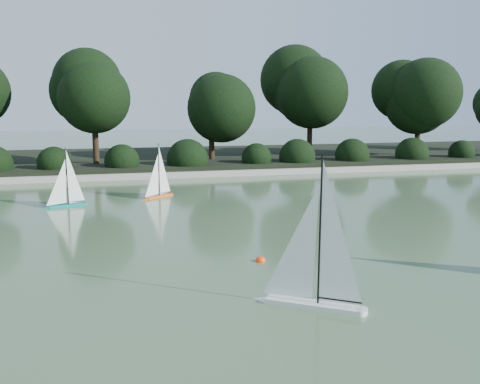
# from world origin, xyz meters

# --- Properties ---
(ground) EXTENTS (80.00, 80.00, 0.00)m
(ground) POSITION_xyz_m (0.00, 0.00, 0.00)
(ground) COLOR #3D5634
(ground) RESTS_ON ground
(pond_coping) EXTENTS (40.00, 0.35, 0.18)m
(pond_coping) POSITION_xyz_m (0.00, 9.00, 0.09)
(pond_coping) COLOR gray
(pond_coping) RESTS_ON ground
(far_bank) EXTENTS (40.00, 8.00, 0.30)m
(far_bank) POSITION_xyz_m (0.00, 13.00, 0.15)
(far_bank) COLOR black
(far_bank) RESTS_ON ground
(tree_line) EXTENTS (26.31, 3.93, 4.39)m
(tree_line) POSITION_xyz_m (1.23, 11.44, 2.64)
(tree_line) COLOR black
(tree_line) RESTS_ON ground
(shrub_hedge) EXTENTS (29.10, 1.10, 1.10)m
(shrub_hedge) POSITION_xyz_m (0.00, 9.90, 0.45)
(shrub_hedge) COLOR black
(shrub_hedge) RESTS_ON ground
(sailboat_white_a) EXTENTS (1.22, 0.93, 1.87)m
(sailboat_white_a) POSITION_xyz_m (-0.50, -1.91, 0.29)
(sailboat_white_a) COLOR silver
(sailboat_white_a) RESTS_ON ground
(sailboat_orange) EXTENTS (0.88, 0.76, 1.41)m
(sailboat_orange) POSITION_xyz_m (-1.51, 5.60, 0.22)
(sailboat_orange) COLOR orange
(sailboat_orange) RESTS_ON ground
(sailboat_teal) EXTENTS (1.00, 0.50, 1.40)m
(sailboat_teal) POSITION_xyz_m (-3.63, 4.94, 0.22)
(sailboat_teal) COLOR #038183
(sailboat_teal) RESTS_ON ground
(race_buoy) EXTENTS (0.15, 0.15, 0.15)m
(race_buoy) POSITION_xyz_m (-0.50, -0.12, 0.00)
(race_buoy) COLOR #FF3B0D
(race_buoy) RESTS_ON ground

